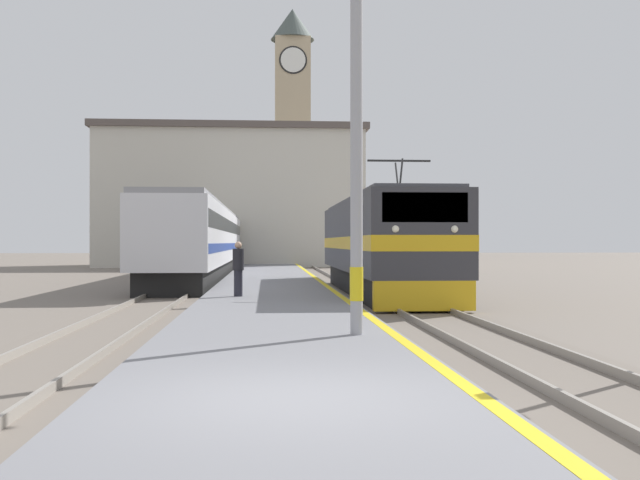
% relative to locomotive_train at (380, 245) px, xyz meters
% --- Properties ---
extents(ground_plane, '(200.00, 200.00, 0.00)m').
position_rel_locomotive_train_xyz_m(ground_plane, '(-3.99, 10.39, -1.84)').
color(ground_plane, '#70665B').
extents(platform, '(4.37, 140.00, 0.29)m').
position_rel_locomotive_train_xyz_m(platform, '(-3.99, 5.39, -1.69)').
color(platform, slate).
rests_on(platform, ground).
extents(rail_track_near, '(2.83, 140.00, 0.16)m').
position_rel_locomotive_train_xyz_m(rail_track_near, '(0.00, 5.39, -1.81)').
color(rail_track_near, '#70665B').
rests_on(rail_track_near, ground).
extents(rail_track_far, '(2.84, 140.00, 0.16)m').
position_rel_locomotive_train_xyz_m(rail_track_far, '(-7.64, 5.39, -1.81)').
color(rail_track_far, '#70665B').
rests_on(rail_track_far, ground).
extents(locomotive_train, '(2.92, 15.90, 4.56)m').
position_rel_locomotive_train_xyz_m(locomotive_train, '(0.00, 0.00, 0.00)').
color(locomotive_train, black).
rests_on(locomotive_train, ground).
extents(passenger_train, '(2.92, 31.27, 3.79)m').
position_rel_locomotive_train_xyz_m(passenger_train, '(-7.64, 13.45, 0.21)').
color(passenger_train, black).
rests_on(passenger_train, ground).
extents(catenary_mast, '(2.92, 0.24, 8.06)m').
position_rel_locomotive_train_xyz_m(catenary_mast, '(-2.48, -14.32, 2.57)').
color(catenary_mast, '#9E9EA3').
rests_on(catenary_mast, platform).
extents(person_on_platform, '(0.34, 0.34, 1.66)m').
position_rel_locomotive_train_xyz_m(person_on_platform, '(-5.07, -4.72, -0.68)').
color(person_on_platform, '#23232D').
rests_on(person_on_platform, platform).
extents(clock_tower, '(4.18, 4.18, 24.51)m').
position_rel_locomotive_train_xyz_m(clock_tower, '(-1.71, 44.65, 11.13)').
color(clock_tower, tan).
rests_on(clock_tower, ground).
extents(station_building, '(21.44, 10.48, 11.17)m').
position_rel_locomotive_train_xyz_m(station_building, '(-7.02, 34.47, 3.77)').
color(station_building, beige).
rests_on(station_building, ground).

